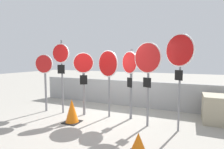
{
  "coord_description": "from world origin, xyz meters",
  "views": [
    {
      "loc": [
        2.48,
        -5.01,
        1.89
      ],
      "look_at": [
        0.27,
        0.0,
        1.42
      ],
      "focal_mm": 28.0,
      "sensor_mm": 36.0,
      "label": 1
    }
  ],
  "objects_px": {
    "storage_crate": "(222,110)",
    "traffic_cone_0": "(72,111)",
    "stop_sign_0": "(44,71)",
    "stop_sign_6": "(179,57)",
    "stop_sign_2": "(84,73)",
    "stop_sign_5": "(147,65)",
    "traffic_cone_1": "(138,145)",
    "stop_sign_4": "(130,72)",
    "stop_sign_1": "(61,61)",
    "stop_sign_3": "(108,68)"
  },
  "relations": [
    {
      "from": "stop_sign_2",
      "to": "traffic_cone_1",
      "type": "relative_size",
      "value": 4.43
    },
    {
      "from": "stop_sign_3",
      "to": "traffic_cone_1",
      "type": "bearing_deg",
      "value": -31.37
    },
    {
      "from": "stop_sign_4",
      "to": "stop_sign_2",
      "type": "bearing_deg",
      "value": -138.61
    },
    {
      "from": "stop_sign_3",
      "to": "stop_sign_4",
      "type": "distance_m",
      "value": 0.73
    },
    {
      "from": "stop_sign_0",
      "to": "traffic_cone_0",
      "type": "distance_m",
      "value": 2.02
    },
    {
      "from": "stop_sign_4",
      "to": "traffic_cone_1",
      "type": "bearing_deg",
      "value": -35.71
    },
    {
      "from": "stop_sign_2",
      "to": "stop_sign_6",
      "type": "xyz_separation_m",
      "value": [
        2.99,
        -0.17,
        0.5
      ]
    },
    {
      "from": "stop_sign_2",
      "to": "stop_sign_6",
      "type": "distance_m",
      "value": 3.03
    },
    {
      "from": "stop_sign_4",
      "to": "traffic_cone_1",
      "type": "height_order",
      "value": "stop_sign_4"
    },
    {
      "from": "stop_sign_2",
      "to": "stop_sign_1",
      "type": "bearing_deg",
      "value": 160.04
    },
    {
      "from": "stop_sign_0",
      "to": "stop_sign_2",
      "type": "distance_m",
      "value": 1.54
    },
    {
      "from": "traffic_cone_0",
      "to": "stop_sign_1",
      "type": "bearing_deg",
      "value": 145.09
    },
    {
      "from": "stop_sign_2",
      "to": "stop_sign_3",
      "type": "relative_size",
      "value": 0.97
    },
    {
      "from": "stop_sign_1",
      "to": "stop_sign_4",
      "type": "distance_m",
      "value": 2.42
    },
    {
      "from": "stop_sign_2",
      "to": "storage_crate",
      "type": "relative_size",
      "value": 2.05
    },
    {
      "from": "stop_sign_0",
      "to": "stop_sign_2",
      "type": "height_order",
      "value": "stop_sign_2"
    },
    {
      "from": "stop_sign_0",
      "to": "stop_sign_6",
      "type": "height_order",
      "value": "stop_sign_6"
    },
    {
      "from": "stop_sign_0",
      "to": "stop_sign_1",
      "type": "distance_m",
      "value": 0.79
    },
    {
      "from": "stop_sign_0",
      "to": "traffic_cone_0",
      "type": "xyz_separation_m",
      "value": [
        1.58,
        -0.55,
        -1.13
      ]
    },
    {
      "from": "stop_sign_4",
      "to": "traffic_cone_0",
      "type": "xyz_separation_m",
      "value": [
        -1.49,
        -1.0,
        -1.15
      ]
    },
    {
      "from": "stop_sign_5",
      "to": "storage_crate",
      "type": "distance_m",
      "value": 2.65
    },
    {
      "from": "stop_sign_0",
      "to": "storage_crate",
      "type": "height_order",
      "value": "stop_sign_0"
    },
    {
      "from": "stop_sign_5",
      "to": "stop_sign_6",
      "type": "relative_size",
      "value": 0.93
    },
    {
      "from": "stop_sign_4",
      "to": "storage_crate",
      "type": "bearing_deg",
      "value": 47.6
    },
    {
      "from": "stop_sign_1",
      "to": "traffic_cone_0",
      "type": "distance_m",
      "value": 1.82
    },
    {
      "from": "stop_sign_2",
      "to": "stop_sign_5",
      "type": "height_order",
      "value": "stop_sign_5"
    },
    {
      "from": "stop_sign_0",
      "to": "stop_sign_6",
      "type": "relative_size",
      "value": 0.82
    },
    {
      "from": "stop_sign_2",
      "to": "stop_sign_5",
      "type": "bearing_deg",
      "value": -32.81
    },
    {
      "from": "stop_sign_6",
      "to": "storage_crate",
      "type": "relative_size",
      "value": 2.45
    },
    {
      "from": "stop_sign_5",
      "to": "traffic_cone_0",
      "type": "height_order",
      "value": "stop_sign_5"
    },
    {
      "from": "stop_sign_4",
      "to": "stop_sign_1",
      "type": "bearing_deg",
      "value": -138.82
    },
    {
      "from": "stop_sign_5",
      "to": "traffic_cone_0",
      "type": "relative_size",
      "value": 3.31
    },
    {
      "from": "traffic_cone_0",
      "to": "stop_sign_0",
      "type": "bearing_deg",
      "value": 160.93
    },
    {
      "from": "storage_crate",
      "to": "stop_sign_5",
      "type": "bearing_deg",
      "value": -150.03
    },
    {
      "from": "stop_sign_2",
      "to": "stop_sign_4",
      "type": "height_order",
      "value": "stop_sign_4"
    },
    {
      "from": "storage_crate",
      "to": "traffic_cone_0",
      "type": "bearing_deg",
      "value": -157.09
    },
    {
      "from": "stop_sign_5",
      "to": "traffic_cone_1",
      "type": "bearing_deg",
      "value": -61.7
    },
    {
      "from": "stop_sign_5",
      "to": "traffic_cone_0",
      "type": "xyz_separation_m",
      "value": [
        -2.12,
        -0.59,
        -1.4
      ]
    },
    {
      "from": "traffic_cone_0",
      "to": "storage_crate",
      "type": "bearing_deg",
      "value": 22.91
    },
    {
      "from": "traffic_cone_0",
      "to": "traffic_cone_1",
      "type": "distance_m",
      "value": 2.53
    },
    {
      "from": "traffic_cone_1",
      "to": "stop_sign_2",
      "type": "bearing_deg",
      "value": 143.69
    },
    {
      "from": "stop_sign_0",
      "to": "stop_sign_5",
      "type": "distance_m",
      "value": 3.71
    },
    {
      "from": "stop_sign_4",
      "to": "traffic_cone_1",
      "type": "distance_m",
      "value": 2.51
    },
    {
      "from": "stop_sign_6",
      "to": "stop_sign_1",
      "type": "bearing_deg",
      "value": -147.32
    },
    {
      "from": "stop_sign_2",
      "to": "stop_sign_4",
      "type": "xyz_separation_m",
      "value": [
        1.54,
        0.26,
        0.05
      ]
    },
    {
      "from": "stop_sign_0",
      "to": "stop_sign_5",
      "type": "relative_size",
      "value": 0.88
    },
    {
      "from": "traffic_cone_0",
      "to": "traffic_cone_1",
      "type": "relative_size",
      "value": 1.49
    },
    {
      "from": "stop_sign_5",
      "to": "traffic_cone_1",
      "type": "distance_m",
      "value": 2.21
    },
    {
      "from": "stop_sign_5",
      "to": "stop_sign_4",
      "type": "bearing_deg",
      "value": 168.25
    },
    {
      "from": "stop_sign_2",
      "to": "stop_sign_5",
      "type": "distance_m",
      "value": 2.2
    }
  ]
}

